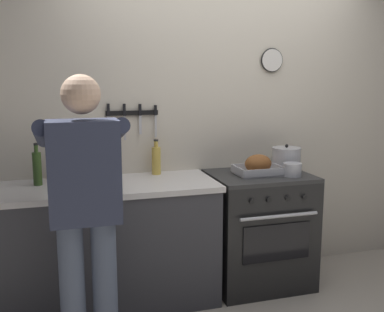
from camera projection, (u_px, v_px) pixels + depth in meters
The scene contains 14 objects.
wall_back at pixel (218, 119), 3.73m from camera, with size 6.00×0.13×2.60m.
counter_block at pixel (75, 248), 3.20m from camera, with size 2.03×0.65×0.90m.
stove at pixel (258, 229), 3.60m from camera, with size 0.76×0.67×0.90m.
person_cook at pixel (85, 204), 2.49m from camera, with size 0.51×0.63×1.66m.
roasting_pan at pixel (258, 166), 3.49m from camera, with size 0.35×0.26×0.16m.
stock_pot at pixel (286, 159), 3.64m from camera, with size 0.23×0.23×0.21m.
saucepan at pixel (292, 170), 3.44m from camera, with size 0.14×0.14×0.10m.
cutting_board at pixel (91, 186), 3.08m from camera, with size 0.36×0.24×0.02m, color tan.
bottle_hot_sauce at pixel (87, 168), 3.34m from camera, with size 0.05×0.05×0.19m.
bottle_vinegar at pixel (66, 167), 3.20m from camera, with size 0.06×0.06×0.27m.
bottle_cooking_oil at pixel (156, 160), 3.49m from camera, with size 0.07×0.07×0.27m.
bottle_olive_oil at pixel (37, 168), 3.14m from camera, with size 0.06×0.06×0.30m.
bottle_soy_sauce at pixel (87, 170), 3.25m from camera, with size 0.06×0.06×0.20m.
bottle_wine_red at pixel (63, 162), 3.31m from camera, with size 0.07×0.07×0.31m.
Camera 1 is at (-1.28, -2.16, 1.64)m, focal length 42.32 mm.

